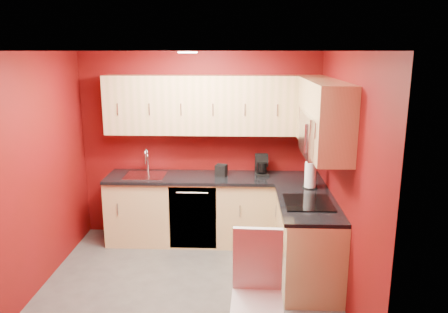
# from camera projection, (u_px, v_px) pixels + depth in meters

# --- Properties ---
(floor) EXTENTS (3.20, 3.20, 0.00)m
(floor) POSITION_uv_depth(u_px,v_px,m) (189.00, 287.00, 4.75)
(floor) COLOR #55524F
(floor) RESTS_ON ground
(ceiling) EXTENTS (3.20, 3.20, 0.00)m
(ceiling) POSITION_uv_depth(u_px,v_px,m) (184.00, 51.00, 4.16)
(ceiling) COLOR white
(ceiling) RESTS_ON wall_back
(wall_back) EXTENTS (3.20, 0.00, 3.20)m
(wall_back) POSITION_uv_depth(u_px,v_px,m) (200.00, 146.00, 5.92)
(wall_back) COLOR #64090D
(wall_back) RESTS_ON floor
(wall_front) EXTENTS (3.20, 0.00, 3.20)m
(wall_front) POSITION_uv_depth(u_px,v_px,m) (159.00, 237.00, 3.00)
(wall_front) COLOR #64090D
(wall_front) RESTS_ON floor
(wall_left) EXTENTS (0.00, 3.00, 3.00)m
(wall_left) POSITION_uv_depth(u_px,v_px,m) (33.00, 175.00, 4.52)
(wall_left) COLOR #64090D
(wall_left) RESTS_ON floor
(wall_right) EXTENTS (0.00, 3.00, 3.00)m
(wall_right) POSITION_uv_depth(u_px,v_px,m) (344.00, 178.00, 4.40)
(wall_right) COLOR #64090D
(wall_right) RESTS_ON floor
(base_cabinets_back) EXTENTS (2.80, 0.60, 0.87)m
(base_cabinets_back) POSITION_uv_depth(u_px,v_px,m) (214.00, 210.00, 5.81)
(base_cabinets_back) COLOR #D4B679
(base_cabinets_back) RESTS_ON floor
(base_cabinets_right) EXTENTS (0.60, 1.30, 0.87)m
(base_cabinets_right) POSITION_uv_depth(u_px,v_px,m) (307.00, 242.00, 4.84)
(base_cabinets_right) COLOR #D4B679
(base_cabinets_right) RESTS_ON floor
(countertop_back) EXTENTS (2.80, 0.63, 0.04)m
(countertop_back) POSITION_uv_depth(u_px,v_px,m) (214.00, 178.00, 5.69)
(countertop_back) COLOR black
(countertop_back) RESTS_ON base_cabinets_back
(countertop_right) EXTENTS (0.63, 1.27, 0.04)m
(countertop_right) POSITION_uv_depth(u_px,v_px,m) (308.00, 204.00, 4.72)
(countertop_right) COLOR black
(countertop_right) RESTS_ON base_cabinets_right
(upper_cabinets_back) EXTENTS (2.80, 0.35, 0.75)m
(upper_cabinets_back) POSITION_uv_depth(u_px,v_px,m) (214.00, 105.00, 5.60)
(upper_cabinets_back) COLOR #DBAF7C
(upper_cabinets_back) RESTS_ON wall_back
(upper_cabinets_right) EXTENTS (0.35, 1.55, 0.75)m
(upper_cabinets_right) POSITION_uv_depth(u_px,v_px,m) (322.00, 110.00, 4.68)
(upper_cabinets_right) COLOR #DBAF7C
(upper_cabinets_right) RESTS_ON wall_right
(microwave) EXTENTS (0.42, 0.76, 0.42)m
(microwave) POSITION_uv_depth(u_px,v_px,m) (322.00, 135.00, 4.50)
(microwave) COLOR silver
(microwave) RESTS_ON upper_cabinets_right
(cooktop) EXTENTS (0.50, 0.55, 0.01)m
(cooktop) POSITION_uv_depth(u_px,v_px,m) (308.00, 203.00, 4.68)
(cooktop) COLOR black
(cooktop) RESTS_ON countertop_right
(sink) EXTENTS (0.52, 0.42, 0.35)m
(sink) POSITION_uv_depth(u_px,v_px,m) (145.00, 173.00, 5.73)
(sink) COLOR silver
(sink) RESTS_ON countertop_back
(dishwasher_front) EXTENTS (0.60, 0.02, 0.82)m
(dishwasher_front) POSITION_uv_depth(u_px,v_px,m) (193.00, 218.00, 5.54)
(dishwasher_front) COLOR black
(dishwasher_front) RESTS_ON base_cabinets_back
(downlight) EXTENTS (0.20, 0.20, 0.01)m
(downlight) POSITION_uv_depth(u_px,v_px,m) (188.00, 52.00, 4.46)
(downlight) COLOR white
(downlight) RESTS_ON ceiling
(coffee_maker) EXTENTS (0.19, 0.24, 0.27)m
(coffee_maker) POSITION_uv_depth(u_px,v_px,m) (262.00, 165.00, 5.71)
(coffee_maker) COLOR black
(coffee_maker) RESTS_ON countertop_back
(napkin_holder) EXTENTS (0.17, 0.17, 0.15)m
(napkin_holder) POSITION_uv_depth(u_px,v_px,m) (221.00, 170.00, 5.70)
(napkin_holder) COLOR black
(napkin_holder) RESTS_ON countertop_back
(paper_towel) EXTENTS (0.20, 0.20, 0.31)m
(paper_towel) POSITION_uv_depth(u_px,v_px,m) (310.00, 175.00, 5.17)
(paper_towel) COLOR white
(paper_towel) RESTS_ON countertop_right
(dining_chair) EXTENTS (0.44, 0.46, 1.05)m
(dining_chair) POSITION_uv_depth(u_px,v_px,m) (257.00, 296.00, 3.60)
(dining_chair) COLOR silver
(dining_chair) RESTS_ON floor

